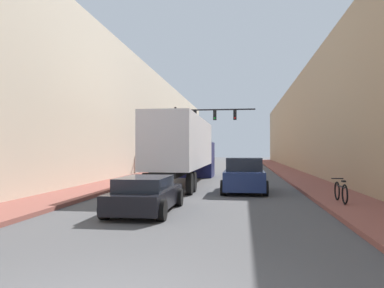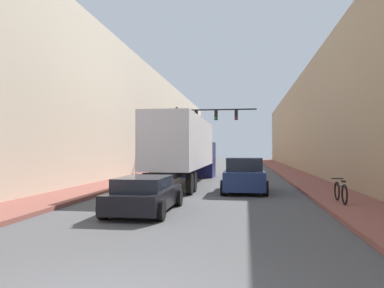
{
  "view_description": "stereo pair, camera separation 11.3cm",
  "coord_description": "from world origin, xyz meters",
  "views": [
    {
      "loc": [
        1.82,
        -4.58,
        2.09
      ],
      "look_at": [
        -0.51,
        12.37,
        2.36
      ],
      "focal_mm": 35.0,
      "sensor_mm": 36.0,
      "label": 1
    },
    {
      "loc": [
        1.93,
        -4.57,
        2.09
      ],
      "look_at": [
        -0.51,
        12.37,
        2.36
      ],
      "focal_mm": 35.0,
      "sensor_mm": 36.0,
      "label": 2
    }
  ],
  "objects": [
    {
      "name": "traffic_signal_gantry",
      "position": [
        -2.37,
        29.76,
        4.4
      ],
      "size": [
        7.48,
        0.35,
        6.08
      ],
      "color": "black",
      "rests_on": "ground"
    },
    {
      "name": "suv_car",
      "position": [
        1.86,
        14.22,
        0.81
      ],
      "size": [
        2.16,
        4.55,
        1.71
      ],
      "color": "navy",
      "rests_on": "ground"
    },
    {
      "name": "semi_truck",
      "position": [
        -1.69,
        18.4,
        2.19
      ],
      "size": [
        2.4,
        14.32,
        3.89
      ],
      "color": "silver",
      "rests_on": "ground"
    },
    {
      "name": "sidewalk_left",
      "position": [
        -5.81,
        30.0,
        0.07
      ],
      "size": [
        2.41,
        80.0,
        0.15
      ],
      "color": "brown",
      "rests_on": "ground"
    },
    {
      "name": "building_right",
      "position": [
        10.02,
        30.0,
        4.58
      ],
      "size": [
        6.0,
        80.0,
        9.16
      ],
      "color": "tan",
      "rests_on": "ground"
    },
    {
      "name": "sedan_car",
      "position": [
        -1.43,
        7.67,
        0.58
      ],
      "size": [
        1.99,
        4.28,
        1.19
      ],
      "color": "black",
      "rests_on": "ground"
    },
    {
      "name": "sidewalk_right",
      "position": [
        5.81,
        30.0,
        0.07
      ],
      "size": [
        2.41,
        80.0,
        0.15
      ],
      "color": "brown",
      "rests_on": "ground"
    },
    {
      "name": "parked_bicycle",
      "position": [
        5.39,
        9.86,
        0.53
      ],
      "size": [
        0.44,
        1.82,
        0.86
      ],
      "color": "black",
      "rests_on": "sidewalk_right"
    },
    {
      "name": "building_left",
      "position": [
        -10.02,
        30.0,
        5.01
      ],
      "size": [
        6.0,
        80.0,
        10.02
      ],
      "color": "beige",
      "rests_on": "ground"
    }
  ]
}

